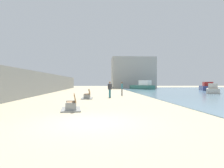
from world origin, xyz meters
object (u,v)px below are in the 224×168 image
Objects in this scene: boat_far_left at (143,86)px; person_standing at (122,87)px; person_walking at (110,88)px; bench_near at (71,106)px; bench_far at (87,96)px; boat_outer at (207,87)px; boat_mid_bay at (213,90)px.

person_standing is at bearing -109.93° from boat_far_left.
bench_near is at bearing -107.19° from person_walking.
boat_outer reaches higher than bench_far.
person_walking is 3.33m from person_standing.
bench_far is 5.82m from person_standing.
bench_far is (0.48, 7.92, 0.00)m from bench_near.
boat_far_left is at bearing 69.84° from bench_near.
person_walking is 0.25× the size of boat_outer.
bench_far is at bearing -134.42° from person_standing.
boat_mid_bay is at bearing -116.61° from boat_outer.
bench_far is 27.00m from boat_far_left.
boat_far_left is at bearing 149.26° from boat_outer.
bench_near is at bearing -93.48° from bench_far.
bench_near is 1.29× the size of person_standing.
boat_far_left is at bearing 70.07° from person_standing.
boat_mid_bay is (13.87, 3.39, -0.44)m from person_standing.
boat_far_left reaches higher than bench_near.
person_walking reaches higher than person_standing.
person_walking is at bearing -120.30° from person_standing.
person_walking is 0.27× the size of boat_far_left.
boat_outer is (18.92, 13.48, -0.34)m from person_standing.
person_walking is at bearing 27.77° from bench_far.
boat_mid_bay is 0.70× the size of boat_outer.
boat_mid_bay is at bearing 13.74° from person_standing.
boat_far_left is at bearing 110.94° from boat_mid_bay.
person_walking is 16.77m from boat_mid_bay.
bench_near is 7.94m from bench_far.
boat_mid_bay is at bearing 22.76° from bench_far.
person_walking is at bearing -158.04° from boat_mid_bay.
bench_near is 12.88m from person_standing.
boat_mid_bay is at bearing 40.02° from bench_near.
bench_near is 1.06× the size of bench_far.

